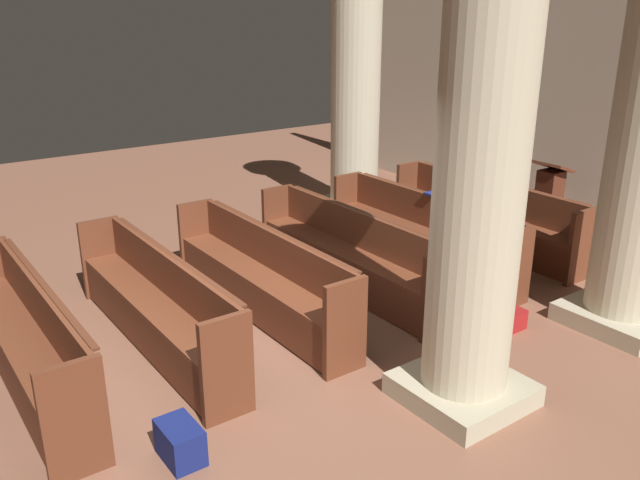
{
  "coord_description": "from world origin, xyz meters",
  "views": [
    {
      "loc": [
        4.77,
        -2.36,
        3.06
      ],
      "look_at": [
        -0.42,
        1.39,
        0.75
      ],
      "focal_mm": 36.81,
      "sensor_mm": 36.0,
      "label": 1
    }
  ],
  "objects": [
    {
      "name": "ground_plane",
      "position": [
        0.0,
        0.0,
        0.0
      ],
      "size": [
        19.2,
        19.2,
        0.0
      ],
      "primitive_type": "plane",
      "color": "brown"
    },
    {
      "name": "back_wall",
      "position": [
        0.0,
        6.08,
        2.25
      ],
      "size": [
        10.0,
        0.16,
        4.5
      ],
      "primitive_type": "cube",
      "color": "beige",
      "rests_on": "ground"
    },
    {
      "name": "pew_row_0",
      "position": [
        -0.62,
        4.2,
        0.47
      ],
      "size": [
        2.94,
        0.47,
        0.88
      ],
      "color": "brown",
      "rests_on": "ground"
    },
    {
      "name": "pew_row_1",
      "position": [
        -0.62,
        3.06,
        0.47
      ],
      "size": [
        2.94,
        0.46,
        0.88
      ],
      "color": "brown",
      "rests_on": "ground"
    },
    {
      "name": "pew_row_2",
      "position": [
        -0.62,
        1.92,
        0.47
      ],
      "size": [
        2.94,
        0.46,
        0.88
      ],
      "color": "brown",
      "rests_on": "ground"
    },
    {
      "name": "pew_row_3",
      "position": [
        -0.62,
        0.78,
        0.47
      ],
      "size": [
        2.94,
        0.46,
        0.88
      ],
      "color": "brown",
      "rests_on": "ground"
    },
    {
      "name": "pew_row_4",
      "position": [
        -0.62,
        -0.36,
        0.47
      ],
      "size": [
        2.94,
        0.46,
        0.88
      ],
      "color": "brown",
      "rests_on": "ground"
    },
    {
      "name": "pew_row_5",
      "position": [
        -0.62,
        -1.5,
        0.47
      ],
      "size": [
        2.94,
        0.47,
        0.88
      ],
      "color": "brown",
      "rests_on": "ground"
    },
    {
      "name": "pillar_far_side",
      "position": [
        -2.9,
        3.82,
        1.97
      ],
      "size": [
        1.06,
        1.06,
        3.8
      ],
      "color": "tan",
      "rests_on": "ground"
    },
    {
      "name": "pillar_aisle_rear",
      "position": [
        1.7,
        1.29,
        1.97
      ],
      "size": [
        1.0,
        1.0,
        3.8
      ],
      "color": "tan",
      "rests_on": "ground"
    },
    {
      "name": "lectern",
      "position": [
        -0.38,
        5.21,
        0.45
      ],
      "size": [
        0.48,
        0.45,
        1.08
      ],
      "color": "#411E13",
      "rests_on": "ground"
    },
    {
      "name": "hymn_book",
      "position": [
        -0.66,
        3.25,
        0.89
      ],
      "size": [
        0.15,
        0.18,
        0.03
      ],
      "primitive_type": "cube",
      "color": "navy",
      "rests_on": "pew_row_1"
    },
    {
      "name": "kneeler_box_red",
      "position": [
        1.03,
        2.62,
        0.1
      ],
      "size": [
        0.4,
        0.26,
        0.2
      ],
      "primitive_type": "cube",
      "color": "maroon",
      "rests_on": "ground"
    },
    {
      "name": "kneeler_box_navy",
      "position": [
        1.05,
        -0.89,
        0.14
      ],
      "size": [
        0.38,
        0.25,
        0.28
      ],
      "primitive_type": "cube",
      "color": "navy",
      "rests_on": "ground"
    }
  ]
}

